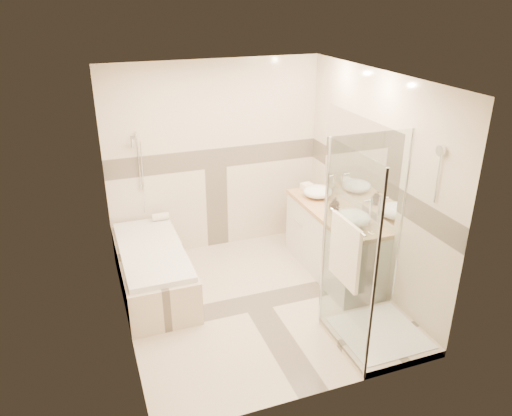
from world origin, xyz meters
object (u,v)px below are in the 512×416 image
object	(u,v)px
vessel_sink_near	(318,191)
amenity_bottle_b	(334,204)
vanity	(333,241)
vessel_sink_far	(352,218)
bathtub	(153,267)
shower_enclosure	(369,295)
amenity_bottle_a	(336,204)

from	to	relation	value
vessel_sink_near	amenity_bottle_b	xyz separation A→B (m)	(0.00, -0.43, -0.00)
vanity	vessel_sink_far	distance (m)	0.66
vanity	bathtub	bearing A→B (deg)	170.75
amenity_bottle_b	vessel_sink_near	bearing A→B (deg)	90.00
shower_enclosure	vessel_sink_far	world-z (taller)	shower_enclosure
bathtub	amenity_bottle_b	world-z (taller)	amenity_bottle_b
vanity	amenity_bottle_b	world-z (taller)	amenity_bottle_b
bathtub	vessel_sink_far	distance (m)	2.35
vessel_sink_near	shower_enclosure	bearing A→B (deg)	-99.07
vessel_sink_far	bathtub	bearing A→B (deg)	160.15
bathtub	shower_enclosure	distance (m)	2.47
bathtub	vanity	world-z (taller)	vanity
bathtub	shower_enclosure	size ratio (longest dim) A/B	0.83
vanity	vessel_sink_far	size ratio (longest dim) A/B	4.00
bathtub	vessel_sink_near	bearing A→B (deg)	2.36
vanity	amenity_bottle_a	bearing A→B (deg)	-123.84
vanity	amenity_bottle_a	distance (m)	0.51
shower_enclosure	amenity_bottle_a	bearing A→B (deg)	77.60
vanity	amenity_bottle_b	distance (m)	0.49
bathtub	vessel_sink_far	bearing A→B (deg)	-19.85
vanity	vessel_sink_near	world-z (taller)	vessel_sink_near
vessel_sink_near	vessel_sink_far	size ratio (longest dim) A/B	0.91
bathtub	amenity_bottle_a	xyz separation A→B (m)	(2.13, -0.38, 0.63)
amenity_bottle_b	bathtub	bearing A→B (deg)	170.90
amenity_bottle_a	vessel_sink_near	bearing A→B (deg)	90.00
amenity_bottle_b	vanity	bearing A→B (deg)	-24.10
vessel_sink_near	vessel_sink_far	xyz separation A→B (m)	(0.00, -0.86, 0.01)
bathtub	vanity	xyz separation A→B (m)	(2.15, -0.35, 0.12)
vanity	amenity_bottle_b	xyz separation A→B (m)	(-0.02, 0.01, 0.49)
shower_enclosure	amenity_bottle_a	xyz separation A→B (m)	(0.27, 1.24, 0.43)
vessel_sink_far	amenity_bottle_a	size ratio (longest dim) A/B	2.36
bathtub	amenity_bottle_a	world-z (taller)	amenity_bottle_a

